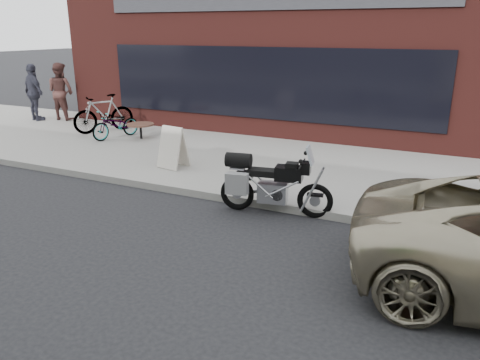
{
  "coord_description": "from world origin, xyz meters",
  "views": [
    {
      "loc": [
        3.22,
        -3.45,
        3.16
      ],
      "look_at": [
        0.16,
        3.02,
        0.85
      ],
      "focal_mm": 35.0,
      "sensor_mm": 36.0,
      "label": 1
    }
  ],
  "objects_px": {
    "cafe_table": "(140,125)",
    "motorcycle": "(268,184)",
    "cafe_patron_left": "(61,91)",
    "cafe_patron_right": "(34,92)",
    "sandwich_sign": "(173,147)",
    "bicycle_rear": "(104,113)",
    "bicycle_front": "(116,124)"
  },
  "relations": [
    {
      "from": "bicycle_rear",
      "to": "sandwich_sign",
      "type": "relative_size",
      "value": 2.01
    },
    {
      "from": "motorcycle",
      "to": "bicycle_front",
      "type": "xyz_separation_m",
      "value": [
        -6.0,
        3.18,
        -0.0
      ]
    },
    {
      "from": "motorcycle",
      "to": "cafe_table",
      "type": "distance_m",
      "value": 6.31
    },
    {
      "from": "bicycle_front",
      "to": "cafe_patron_left",
      "type": "xyz_separation_m",
      "value": [
        -3.62,
        1.57,
        0.57
      ]
    },
    {
      "from": "bicycle_front",
      "to": "bicycle_rear",
      "type": "bearing_deg",
      "value": 164.27
    },
    {
      "from": "cafe_table",
      "to": "motorcycle",
      "type": "bearing_deg",
      "value": -32.72
    },
    {
      "from": "cafe_table",
      "to": "cafe_patron_right",
      "type": "height_order",
      "value": "cafe_patron_right"
    },
    {
      "from": "cafe_table",
      "to": "cafe_patron_right",
      "type": "distance_m",
      "value": 5.09
    },
    {
      "from": "bicycle_front",
      "to": "cafe_patron_right",
      "type": "distance_m",
      "value": 4.46
    },
    {
      "from": "cafe_patron_right",
      "to": "bicycle_rear",
      "type": "bearing_deg",
      "value": -170.89
    },
    {
      "from": "cafe_patron_left",
      "to": "cafe_table",
      "type": "bearing_deg",
      "value": 161.1
    },
    {
      "from": "sandwich_sign",
      "to": "cafe_table",
      "type": "relative_size",
      "value": 1.22
    },
    {
      "from": "cafe_table",
      "to": "cafe_patron_left",
      "type": "height_order",
      "value": "cafe_patron_left"
    },
    {
      "from": "bicycle_rear",
      "to": "cafe_table",
      "type": "xyz_separation_m",
      "value": [
        1.59,
        -0.31,
        -0.16
      ]
    },
    {
      "from": "motorcycle",
      "to": "bicycle_rear",
      "type": "height_order",
      "value": "motorcycle"
    },
    {
      "from": "motorcycle",
      "to": "cafe_patron_right",
      "type": "relative_size",
      "value": 1.06
    },
    {
      "from": "bicycle_front",
      "to": "cafe_patron_left",
      "type": "relative_size",
      "value": 0.79
    },
    {
      "from": "cafe_patron_left",
      "to": "bicycle_rear",
      "type": "bearing_deg",
      "value": 157.65
    },
    {
      "from": "cafe_patron_right",
      "to": "sandwich_sign",
      "type": "bearing_deg",
      "value": 176.5
    },
    {
      "from": "motorcycle",
      "to": "bicycle_rear",
      "type": "xyz_separation_m",
      "value": [
        -6.9,
        3.72,
        0.16
      ]
    },
    {
      "from": "bicycle_front",
      "to": "cafe_table",
      "type": "relative_size",
      "value": 2.0
    },
    {
      "from": "cafe_patron_left",
      "to": "cafe_patron_right",
      "type": "relative_size",
      "value": 1.01
    },
    {
      "from": "bicycle_front",
      "to": "cafe_patron_right",
      "type": "bearing_deg",
      "value": -178.16
    },
    {
      "from": "bicycle_front",
      "to": "cafe_patron_left",
      "type": "height_order",
      "value": "cafe_patron_left"
    },
    {
      "from": "motorcycle",
      "to": "cafe_patron_left",
      "type": "xyz_separation_m",
      "value": [
        -9.62,
        4.74,
        0.56
      ]
    },
    {
      "from": "bicycle_front",
      "to": "cafe_table",
      "type": "bearing_deg",
      "value": 33.76
    },
    {
      "from": "cafe_patron_right",
      "to": "bicycle_front",
      "type": "bearing_deg",
      "value": -176.15
    },
    {
      "from": "motorcycle",
      "to": "bicycle_front",
      "type": "distance_m",
      "value": 6.79
    },
    {
      "from": "bicycle_rear",
      "to": "bicycle_front",
      "type": "bearing_deg",
      "value": -3.17
    },
    {
      "from": "sandwich_sign",
      "to": "cafe_patron_left",
      "type": "height_order",
      "value": "cafe_patron_left"
    },
    {
      "from": "bicycle_front",
      "to": "sandwich_sign",
      "type": "bearing_deg",
      "value": -14.51
    },
    {
      "from": "bicycle_rear",
      "to": "cafe_table",
      "type": "height_order",
      "value": "bicycle_rear"
    }
  ]
}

